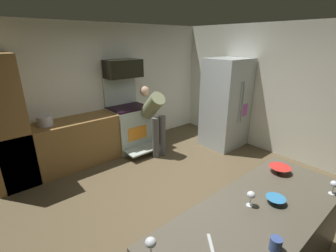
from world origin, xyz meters
TOP-DOWN VIEW (x-y plane):
  - ground_plane at (0.00, 0.00)m, footprint 5.20×4.80m
  - wall_back at (0.00, 2.34)m, footprint 5.20×0.12m
  - wall_right at (2.54, 0.00)m, footprint 0.12×4.80m
  - lower_cabinet_run at (-0.90, 1.98)m, footprint 2.40×0.60m
  - cabinet_column at (-1.90, 1.98)m, footprint 0.60×0.60m
  - oven_range at (0.28, 1.97)m, footprint 0.76×1.01m
  - microwave at (0.28, 2.06)m, footprint 0.74×0.38m
  - refrigerator at (2.03, 0.76)m, footprint 0.87×0.78m
  - person_cook at (0.54, 1.39)m, footprint 0.31×0.66m
  - counter_island at (-0.53, -1.50)m, footprint 2.12×0.80m
  - mixing_bowl_large at (-0.33, -1.54)m, footprint 0.17×0.17m
  - mixing_bowl_small at (0.21, -1.32)m, footprint 0.23×0.23m
  - wine_glass_near at (-1.51, -1.28)m, footprint 0.08×0.08m
  - wine_glass_mid at (0.21, -1.82)m, footprint 0.07×0.07m
  - wine_glass_extra at (-0.53, -1.41)m, footprint 0.07×0.07m
  - mug_coffee at (-0.82, -1.78)m, footprint 0.08×0.08m
  - knife_chef at (-1.16, -1.51)m, footprint 0.21×0.25m
  - stock_pot at (-1.33, 1.98)m, footprint 0.25×0.25m

SIDE VIEW (x-z plane):
  - ground_plane at x=0.00m, z-range -0.02..0.00m
  - lower_cabinet_run at x=-0.90m, z-range 0.00..0.90m
  - counter_island at x=-0.53m, z-range 0.00..0.90m
  - oven_range at x=0.28m, z-range -0.26..1.29m
  - person_cook at x=0.54m, z-range 0.14..1.53m
  - knife_chef at x=-1.16m, z-range 0.90..0.91m
  - mixing_bowl_large at x=-0.33m, z-range 0.90..0.95m
  - mixing_bowl_small at x=0.21m, z-range 0.90..0.97m
  - mug_coffee at x=-0.82m, z-range 0.90..1.00m
  - refrigerator at x=2.03m, z-range 0.00..1.92m
  - stock_pot at x=-1.33m, z-range 0.90..1.07m
  - wine_glass_mid at x=0.21m, z-range 0.93..1.07m
  - wine_glass_extra at x=-0.53m, z-range 0.93..1.08m
  - wine_glass_near at x=-1.51m, z-range 0.94..1.11m
  - cabinet_column at x=-1.90m, z-range 0.00..2.10m
  - wall_back at x=0.00m, z-range 0.00..2.60m
  - wall_right at x=2.54m, z-range 0.00..2.60m
  - microwave at x=0.28m, z-range 1.55..1.91m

